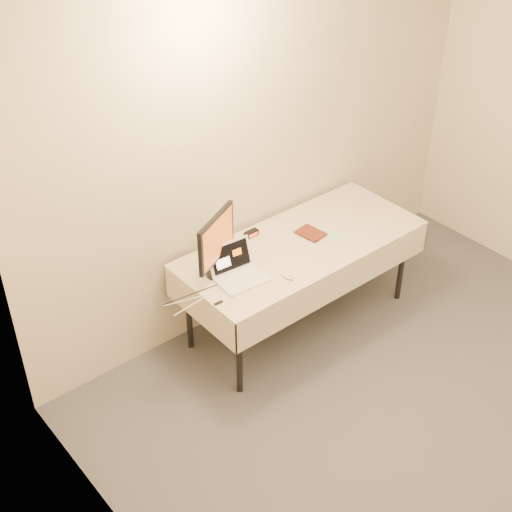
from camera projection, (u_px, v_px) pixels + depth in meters
back_wall at (262, 144)px, 5.09m from camera, size 4.00×0.10×2.70m
table at (302, 250)px, 5.19m from camera, size 1.86×0.81×0.74m
laptop at (237, 270)px, 4.79m from camera, size 0.35×0.33×0.22m
monitor at (216, 241)px, 4.69m from camera, size 0.42×0.22×0.46m
book at (304, 227)px, 5.15m from camera, size 0.15×0.04×0.20m
alarm_clock at (251, 234)px, 5.22m from camera, size 0.11×0.05×0.05m
clicker at (288, 277)px, 4.80m from camera, size 0.06×0.10×0.02m
paper_form at (327, 234)px, 5.26m from camera, size 0.10×0.24×0.00m
usb_dongle at (218, 303)px, 4.58m from camera, size 0.06×0.02×0.01m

